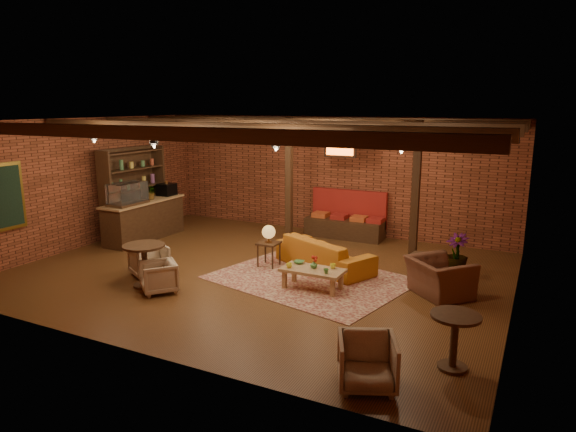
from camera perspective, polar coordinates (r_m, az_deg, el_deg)
The scene contains 29 objects.
floor at distance 11.13m, azimuth -3.12°, elevation -6.17°, with size 10.00×10.00×0.00m, color #39220E.
ceiling at distance 10.56m, azimuth -3.32°, elevation 10.53°, with size 10.00×8.00×0.02m, color black.
wall_back at distance 14.30m, azimuth 4.80°, elevation 4.54°, with size 10.00×0.02×3.20m, color brown.
wall_front at distance 7.61m, azimuth -18.36°, elevation -2.99°, with size 10.00×0.02×3.20m, color brown.
wall_left at distance 13.88m, azimuth -21.46°, elevation 3.50°, with size 0.02×8.00×3.20m, color brown.
wall_right at distance 9.36m, azimuth 24.42°, elevation -0.69°, with size 0.02×8.00×3.20m, color brown.
ceiling_beams at distance 10.57m, azimuth -3.31°, elevation 9.88°, with size 9.80×6.40×0.22m, color black, non-canonical shape.
ceiling_pipe at distance 11.99m, azimuth 0.56°, elevation 9.09°, with size 0.12×0.12×9.60m, color black.
post_left at distance 13.27m, azimuth 0.12°, elevation 3.98°, with size 0.16×0.16×3.20m, color black.
post_right at distance 11.58m, azimuth 13.99°, elevation 2.38°, with size 0.16×0.16×3.20m, color black.
service_counter at distance 14.08m, azimuth -15.74°, elevation 0.69°, with size 0.80×2.50×1.60m, color black, non-canonical shape.
plant_counter at distance 14.08m, azimuth -14.99°, elevation 2.48°, with size 0.35×0.39×0.30m, color #337F33.
shelving_hutch at distance 14.35m, azimuth -16.75°, elevation 2.47°, with size 0.52×2.00×2.40m, color black, non-canonical shape.
chalkboard_menu at distance 12.43m, azimuth -29.08°, elevation 1.85°, with size 0.08×0.96×1.46m, color black.
banquette at distance 13.86m, azimuth 6.32°, elevation -0.35°, with size 2.10×0.70×1.00m, color maroon, non-canonical shape.
service_sign at distance 13.16m, azimuth 5.82°, elevation 7.14°, with size 0.86×0.06×0.30m, color orange.
ceiling_spotlights at distance 10.58m, azimuth -3.30°, elevation 8.69°, with size 6.40×4.40×0.28m, color black, non-canonical shape.
rug at distance 10.65m, azimuth 2.50°, elevation -6.98°, with size 3.74×2.86×0.01m, color maroon.
sofa at distance 11.26m, azimuth 4.07°, elevation -4.15°, with size 2.32×0.91×0.68m, color #B16318.
coffee_table at distance 9.99m, azimuth 2.71°, elevation -6.11°, with size 1.21×0.61×0.67m.
side_table_lamp at distance 11.26m, azimuth -2.16°, elevation -2.15°, with size 0.46×0.46×0.94m.
round_table_left at distance 10.46m, azimuth -15.66°, elevation -4.53°, with size 0.82×0.82×0.85m.
armchair_a at distance 11.14m, azimuth -15.19°, elevation -4.64°, with size 0.70×0.65×0.72m, color beige.
armchair_b at distance 10.16m, azimuth -14.18°, elevation -6.42°, with size 0.64×0.60×0.66m, color beige.
armchair_right at distance 10.03m, azimuth 16.50°, elevation -5.91°, with size 1.09×0.71×0.95m, color brown.
side_table_book at distance 10.77m, azimuth 14.66°, elevation -4.43°, with size 0.55×0.55×0.56m.
round_table_right at distance 7.41m, azimuth 18.03°, elevation -12.22°, with size 0.67×0.67×0.79m.
armchair_far at distance 6.80m, azimuth 8.78°, elevation -15.52°, with size 0.72×0.67×0.74m, color beige.
plant_tall at distance 11.31m, azimuth 18.51°, elevation 0.19°, with size 1.43×1.43×2.55m, color #4C7F4C.
Camera 1 is at (5.26, -9.15, 3.53)m, focal length 32.00 mm.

